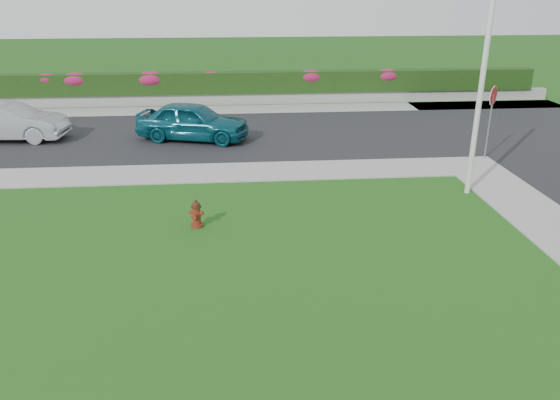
{
  "coord_description": "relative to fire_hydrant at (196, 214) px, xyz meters",
  "views": [
    {
      "loc": [
        -1.36,
        -8.84,
        6.06
      ],
      "look_at": [
        -0.28,
        4.08,
        0.9
      ],
      "focal_mm": 35.0,
      "sensor_mm": 36.0,
      "label": 1
    }
  ],
  "objects": [
    {
      "name": "retaining_wall",
      "position": [
        1.47,
        15.9,
        -0.06
      ],
      "size": [
        34.0,
        0.4,
        0.6
      ],
      "primitive_type": "cube",
      "color": "gray",
      "rests_on": "ground"
    },
    {
      "name": "street_far",
      "position": [
        -2.53,
        9.4,
        -0.34
      ],
      "size": [
        26.0,
        8.0,
        0.04
      ],
      "primitive_type": "cube",
      "color": "black",
      "rests_on": "ground"
    },
    {
      "name": "flower_clump_b",
      "position": [
        -7.09,
        15.9,
        1.05
      ],
      "size": [
        1.46,
        0.94,
        0.73
      ],
      "primitive_type": "ellipsoid",
      "color": "#BD205B",
      "rests_on": "hedge"
    },
    {
      "name": "fire_hydrant",
      "position": [
        0.0,
        0.0,
        0.0
      ],
      "size": [
        0.4,
        0.38,
        0.76
      ],
      "rotation": [
        0.0,
        0.0,
        -0.32
      ],
      "color": "#53210C",
      "rests_on": "ground"
    },
    {
      "name": "sedan_silver",
      "position": [
        -8.16,
        9.27,
        0.44
      ],
      "size": [
        4.73,
        1.99,
        1.52
      ],
      "primitive_type": "imported",
      "rotation": [
        0.0,
        0.0,
        1.49
      ],
      "color": "#A7AAAF",
      "rests_on": "street_far"
    },
    {
      "name": "curb_corner",
      "position": [
        9.47,
        4.4,
        -0.34
      ],
      "size": [
        2.0,
        2.0,
        0.04
      ],
      "primitive_type": "cube",
      "color": "gray",
      "rests_on": "ground"
    },
    {
      "name": "flower_clump_d",
      "position": [
        -0.1,
        15.9,
        1.13
      ],
      "size": [
        1.02,
        0.66,
        0.51
      ],
      "primitive_type": "ellipsoid",
      "color": "#BD205B",
      "rests_on": "hedge"
    },
    {
      "name": "sidewalk_beyond",
      "position": [
        1.47,
        14.4,
        -0.34
      ],
      "size": [
        34.0,
        2.0,
        0.04
      ],
      "primitive_type": "cube",
      "color": "gray",
      "rests_on": "ground"
    },
    {
      "name": "flower_clump_c",
      "position": [
        -3.26,
        15.9,
        1.03
      ],
      "size": [
        1.54,
        0.99,
        0.77
      ],
      "primitive_type": "ellipsoid",
      "color": "#BD205B",
      "rests_on": "hedge"
    },
    {
      "name": "flower_clump_e",
      "position": [
        5.2,
        15.9,
        1.06
      ],
      "size": [
        1.42,
        0.91,
        0.71
      ],
      "primitive_type": "ellipsoid",
      "color": "#BD205B",
      "rests_on": "hedge"
    },
    {
      "name": "hedge",
      "position": [
        1.47,
        16.0,
        0.79
      ],
      "size": [
        32.0,
        0.9,
        1.1
      ],
      "primitive_type": "cube",
      "color": "black",
      "rests_on": "retaining_wall"
    },
    {
      "name": "sedan_teal",
      "position": [
        -0.62,
        8.69,
        0.45
      ],
      "size": [
        4.88,
        3.02,
        1.55
      ],
      "primitive_type": "imported",
      "rotation": [
        0.0,
        0.0,
        1.29
      ],
      "color": "#0C4E5D",
      "rests_on": "street_far"
    },
    {
      "name": "flower_clump_a",
      "position": [
        -8.53,
        15.9,
        1.1
      ],
      "size": [
        1.19,
        0.76,
        0.59
      ],
      "primitive_type": "ellipsoid",
      "color": "#BD205B",
      "rests_on": "hedge"
    },
    {
      "name": "ground",
      "position": [
        2.47,
        -4.6,
        -0.36
      ],
      "size": [
        120.0,
        120.0,
        0.0
      ],
      "primitive_type": "plane",
      "color": "black",
      "rests_on": "ground"
    },
    {
      "name": "flower_clump_f",
      "position": [
        9.38,
        15.9,
        1.05
      ],
      "size": [
        1.43,
        0.92,
        0.71
      ],
      "primitive_type": "ellipsoid",
      "color": "#BD205B",
      "rests_on": "hedge"
    },
    {
      "name": "utility_pole",
      "position": [
        8.24,
        1.88,
        2.68
      ],
      "size": [
        0.16,
        0.16,
        6.08
      ],
      "primitive_type": "cylinder",
      "color": "silver",
      "rests_on": "ground"
    },
    {
      "name": "sidewalk_far",
      "position": [
        -3.53,
        4.4,
        -0.34
      ],
      "size": [
        24.0,
        2.0,
        0.04
      ],
      "primitive_type": "cube",
      "color": "gray",
      "rests_on": "ground"
    },
    {
      "name": "stop_sign",
      "position": [
        10.3,
        5.25,
        1.66
      ],
      "size": [
        0.52,
        0.54,
        2.71
      ],
      "rotation": [
        0.0,
        0.0,
        0.42
      ],
      "color": "slate",
      "rests_on": "ground"
    }
  ]
}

